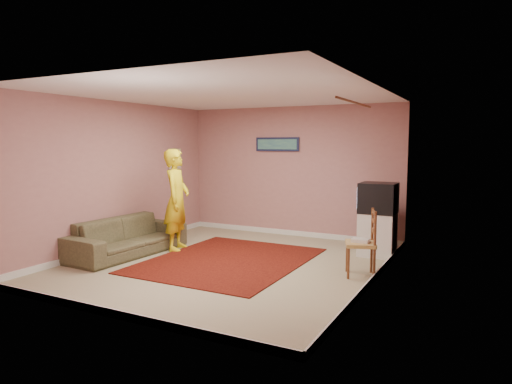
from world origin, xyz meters
The scene contains 26 objects.
ground centered at (0.00, 0.00, 0.00)m, with size 5.00×5.00×0.00m, color gray.
wall_back centered at (0.00, 2.50, 1.30)m, with size 4.50×0.02×2.60m, color #A9736F.
wall_front centered at (0.00, -2.50, 1.30)m, with size 4.50×0.02×2.60m, color #A9736F.
wall_left centered at (-2.25, 0.00, 1.30)m, with size 0.02×5.00×2.60m, color #A9736F.
wall_right centered at (2.25, 0.00, 1.30)m, with size 0.02×5.00×2.60m, color #A9736F.
ceiling centered at (0.00, 0.00, 2.60)m, with size 4.50×5.00×0.02m, color white.
baseboard_back centered at (0.00, 2.49, 0.05)m, with size 4.50×0.02×0.10m, color silver.
baseboard_front centered at (0.00, -2.49, 0.05)m, with size 4.50×0.02×0.10m, color silver.
baseboard_left centered at (-2.24, 0.00, 0.05)m, with size 0.02×5.00×0.10m, color silver.
baseboard_right centered at (2.24, 0.00, 0.05)m, with size 0.02×5.00×0.10m, color silver.
window centered at (2.24, -0.90, 1.45)m, with size 0.01×1.10×1.50m, color black.
curtain_sheer centered at (2.23, -1.05, 1.25)m, with size 0.01×0.75×2.10m, color white.
curtain_floral centered at (2.21, -0.35, 1.25)m, with size 0.01×0.35×2.10m, color #EEE5CA.
curtain_rod centered at (2.20, -0.90, 2.32)m, with size 0.02×0.02×1.40m, color brown.
picture_back centered at (-0.30, 2.47, 1.85)m, with size 0.95×0.04×0.28m.
picture_left centered at (-2.22, 1.60, 1.55)m, with size 0.04×0.38×0.42m.
area_rug centered at (-0.08, 0.15, 0.01)m, with size 2.30×2.88×0.02m, color black.
tv_cabinet centered at (1.95, 1.58, 0.36)m, with size 0.56×0.51×0.72m, color silver.
crt_tv centered at (1.94, 1.58, 0.97)m, with size 0.59×0.53×0.50m.
chair_a centered at (1.92, 2.09, 0.51)m, with size 0.47×0.46×0.46m.
dvd_player centered at (1.92, 2.09, 0.46)m, with size 0.38×0.27×0.07m, color silver.
blue_throw centered at (1.92, 2.20, 0.68)m, with size 0.43×0.05×0.45m, color #8AAFE3.
chair_b centered at (2.00, 0.29, 0.58)m, with size 0.53×0.54×0.52m.
game_console centered at (2.00, 0.29, 0.51)m, with size 0.24×0.17×0.05m, color silver.
sofa centered at (-1.80, -0.27, 0.31)m, with size 2.11×0.83×0.62m, color brown.
person centered at (-1.29, 0.41, 0.89)m, with size 0.65×0.42×1.77m, color yellow.
Camera 1 is at (3.58, -5.99, 1.87)m, focal length 32.00 mm.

